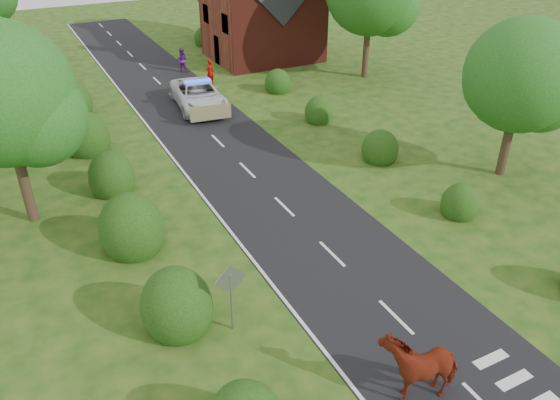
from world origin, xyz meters
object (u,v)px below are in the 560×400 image
pedestrian_red (210,72)px  pedestrian_purple (182,60)px  police_van (199,95)px  road_sign (231,288)px  cow (419,366)px

pedestrian_red → pedestrian_purple: 3.80m
pedestrian_purple → police_van: bearing=107.9°
road_sign → pedestrian_red: road_sign is taller
pedestrian_purple → pedestrian_red: bearing=131.5°
road_sign → pedestrian_purple: 28.27m
road_sign → cow: (3.69, -4.58, -0.78)m
pedestrian_purple → cow: bearing=112.1°
road_sign → pedestrian_red: (8.23, 23.57, -0.78)m
pedestrian_red → police_van: bearing=41.0°
cow → police_van: bearing=-176.6°
cow → police_van: 24.11m
cow → pedestrian_red: 28.51m
road_sign → police_van: (5.89, 19.43, -0.82)m
police_van → cow: bearing=-89.1°
police_van → pedestrian_purple: (1.51, 7.84, 0.07)m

